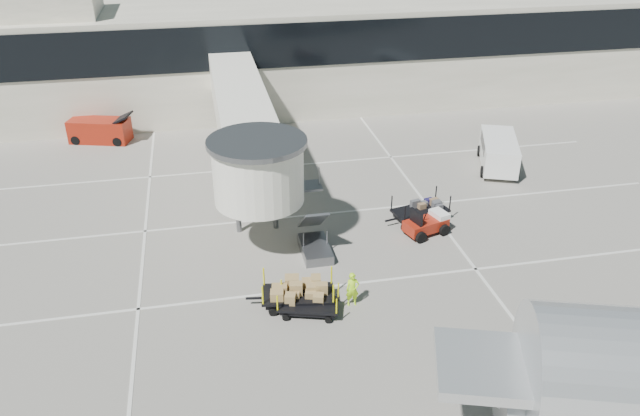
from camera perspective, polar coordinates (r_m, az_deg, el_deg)
The scene contains 11 objects.
ground at distance 28.09m, azimuth 4.40°, elevation -9.18°, with size 140.00×140.00×0.00m, color #9A958A.
lane_markings at distance 35.60m, azimuth -0.61°, elevation -0.36°, with size 40.00×30.00×0.02m.
terminal at distance 53.29m, azimuth -4.62°, elevation 14.06°, with size 64.00×12.11×15.20m.
jet_bridge at distance 36.08m, azimuth -6.74°, elevation 7.31°, with size 5.70×20.40×6.03m.
baggage_tug at distance 33.73m, azimuth 9.74°, elevation -1.45°, with size 2.60×2.09×1.55m.
suitcase_cart at distance 35.07m, azimuth 9.14°, elevation -0.30°, with size 3.83×2.18×1.47m.
box_cart_near at distance 28.00m, azimuth -1.82°, elevation -7.68°, with size 4.00×2.06×1.53m.
box_cart_far at distance 27.47m, azimuth -1.04°, elevation -8.88°, with size 3.31×2.02×1.27m.
ground_worker at distance 27.84m, azimuth 2.99°, elevation -7.43°, with size 0.60×0.39×1.64m, color #AEF419.
minivan at distance 42.49m, azimuth 16.02°, elevation 5.16°, with size 3.80×5.58×1.97m.
belt_loader at distance 47.74m, azimuth -19.45°, elevation 6.70°, with size 4.75×2.87×2.15m.
Camera 1 is at (-6.51, -21.40, 16.99)m, focal length 35.00 mm.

